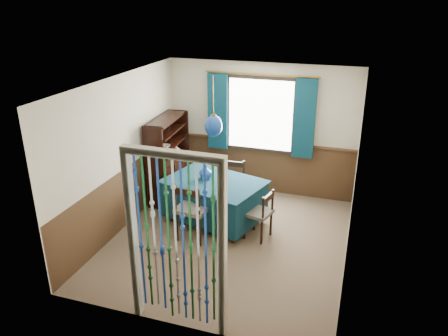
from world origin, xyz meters
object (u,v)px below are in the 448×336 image
(chair_far, at_px, (232,183))
(pendant_lamp, at_px, (214,126))
(vase_sideboard, at_px, (177,149))
(chair_right, at_px, (260,213))
(sideboard, at_px, (168,169))
(dining_table, at_px, (214,198))
(chair_near, at_px, (192,210))
(vase_table, at_px, (206,172))
(chair_left, at_px, (172,184))
(bowl_shelf, at_px, (165,146))

(chair_far, xyz_separation_m, pendant_lamp, (-0.12, -0.64, 1.25))
(vase_sideboard, bearing_deg, chair_right, -32.34)
(sideboard, height_order, vase_sideboard, sideboard)
(dining_table, xyz_separation_m, chair_near, (-0.14, -0.63, 0.07))
(dining_table, xyz_separation_m, pendant_lamp, (0.00, 0.00, 1.27))
(dining_table, distance_m, vase_table, 0.46)
(pendant_lamp, height_order, vase_sideboard, pendant_lamp)
(chair_left, height_order, vase_sideboard, vase_sideboard)
(chair_far, bearing_deg, bowl_shelf, 5.26)
(chair_right, relative_size, vase_table, 3.83)
(chair_far, bearing_deg, dining_table, 77.07)
(dining_table, xyz_separation_m, sideboard, (-1.16, 0.70, 0.11))
(chair_left, relative_size, pendant_lamp, 0.94)
(sideboard, bearing_deg, vase_table, -36.58)
(chair_far, relative_size, chair_left, 0.95)
(chair_far, distance_m, vase_sideboard, 1.33)
(vase_sideboard, bearing_deg, pendant_lamp, -41.39)
(chair_far, bearing_deg, vase_sideboard, -17.22)
(dining_table, bearing_deg, chair_left, -178.30)
(chair_far, distance_m, vase_table, 0.76)
(dining_table, relative_size, bowl_shelf, 9.13)
(dining_table, height_order, vase_table, vase_table)
(vase_table, distance_m, bowl_shelf, 1.05)
(vase_sideboard, bearing_deg, chair_far, -15.19)
(chair_near, bearing_deg, sideboard, 132.20)
(chair_near, relative_size, vase_table, 4.56)
(chair_left, relative_size, chair_right, 1.11)
(chair_near, distance_m, sideboard, 1.67)
(chair_left, distance_m, vase_sideboard, 0.87)
(pendant_lamp, distance_m, vase_table, 0.86)
(vase_table, bearing_deg, chair_far, 63.04)
(chair_far, xyz_separation_m, bowl_shelf, (-1.22, -0.16, 0.63))
(pendant_lamp, bearing_deg, chair_far, 79.10)
(sideboard, bearing_deg, chair_far, -6.72)
(pendant_lamp, bearing_deg, dining_table, -116.57)
(chair_right, relative_size, vase_sideboard, 4.67)
(sideboard, xyz_separation_m, vase_table, (0.99, -0.63, 0.31))
(dining_table, distance_m, chair_far, 0.65)
(dining_table, height_order, vase_sideboard, vase_sideboard)
(vase_table, bearing_deg, bowl_shelf, 155.94)
(chair_near, xyz_separation_m, chair_far, (0.27, 1.27, -0.06))
(vase_sideboard, bearing_deg, dining_table, -41.39)
(chair_left, relative_size, vase_table, 4.26)
(chair_far, xyz_separation_m, chair_left, (-1.00, -0.42, 0.02))
(sideboard, height_order, vase_table, sideboard)
(chair_right, distance_m, sideboard, 2.24)
(bowl_shelf, xyz_separation_m, vase_sideboard, (0.00, 0.49, -0.22))
(chair_right, bearing_deg, chair_left, 88.10)
(vase_table, bearing_deg, chair_near, -88.02)
(bowl_shelf, bearing_deg, chair_left, -49.12)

